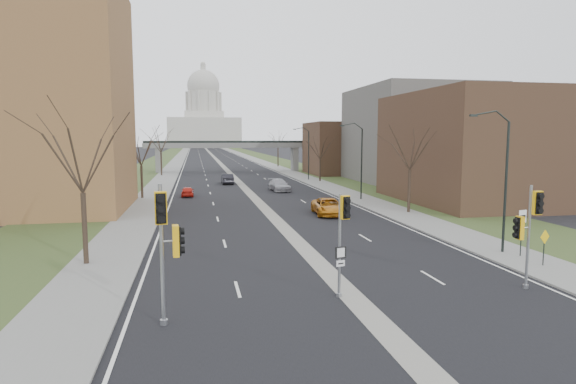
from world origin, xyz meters
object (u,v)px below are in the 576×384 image
object	(u,v)px
car_right_mid	(279,185)
car_right_near	(328,207)
signal_pole_median	(343,227)
warning_sign	(544,242)
signal_pole_right	(528,222)
signal_pole_left	(167,234)
car_left_far	(227,179)
car_left_near	(188,191)
speed_limit_sign	(522,224)

from	to	relation	value
car_right_mid	car_right_near	bearing A→B (deg)	-91.87
signal_pole_median	warning_sign	size ratio (longest dim) A/B	2.35
signal_pole_right	signal_pole_left	bearing A→B (deg)	-173.83
signal_pole_median	car_left_far	world-z (taller)	signal_pole_median
car_right_mid	car_left_near	bearing A→B (deg)	-167.36
signal_pole_left	car_left_near	bearing A→B (deg)	84.33
car_left_far	car_right_near	bearing A→B (deg)	101.69
car_right_mid	car_left_far	bearing A→B (deg)	114.17
warning_sign	car_right_near	world-z (taller)	warning_sign
warning_sign	car_left_near	size ratio (longest dim) A/B	0.55
car_left_near	car_right_near	world-z (taller)	car_right_near
signal_pole_right	warning_sign	world-z (taller)	signal_pole_right
signal_pole_left	car_left_near	world-z (taller)	signal_pole_left
signal_pole_median	car_left_far	size ratio (longest dim) A/B	0.99
signal_pole_median	speed_limit_sign	bearing A→B (deg)	9.87
signal_pole_right	car_right_near	xyz separation A→B (m)	(-3.12, 23.19, -2.48)
warning_sign	car_right_mid	bearing A→B (deg)	82.79
speed_limit_sign	car_left_near	world-z (taller)	speed_limit_sign
signal_pole_median	car_left_far	xyz separation A→B (m)	(-1.48, 54.41, -2.50)
speed_limit_sign	car_left_far	world-z (taller)	speed_limit_sign
speed_limit_sign	signal_pole_right	bearing A→B (deg)	-138.88
signal_pole_left	car_right_mid	bearing A→B (deg)	69.41
signal_pole_left	car_left_far	world-z (taller)	signal_pole_left
car_left_near	car_right_near	xyz separation A→B (m)	(13.08, -16.69, 0.15)
signal_pole_right	car_left_near	bearing A→B (deg)	113.63
car_right_near	speed_limit_sign	bearing A→B (deg)	-64.38
car_left_far	car_right_near	size ratio (longest dim) A/B	0.87
signal_pole_left	signal_pole_median	bearing A→B (deg)	7.74
signal_pole_right	car_left_near	xyz separation A→B (m)	(-16.20, 39.88, -2.63)
car_left_near	speed_limit_sign	bearing A→B (deg)	120.46
car_left_near	car_right_near	bearing A→B (deg)	128.41
car_right_near	car_right_mid	xyz separation A→B (m)	(-1.07, 20.48, 0.01)
signal_pole_median	signal_pole_right	size ratio (longest dim) A/B	0.95
signal_pole_left	speed_limit_sign	world-z (taller)	signal_pole_left
signal_pole_right	car_left_far	world-z (taller)	signal_pole_right
car_right_near	signal_pole_median	bearing A→B (deg)	-99.91
warning_sign	car_left_near	world-z (taller)	warning_sign
signal_pole_median	speed_limit_sign	size ratio (longest dim) A/B	1.69
signal_pole_median	speed_limit_sign	world-z (taller)	signal_pole_median
signal_pole_left	car_right_mid	xyz separation A→B (m)	(12.14, 45.00, -2.81)
signal_pole_median	speed_limit_sign	xyz separation A→B (m)	(12.70, 5.02, -1.25)
signal_pole_right	warning_sign	size ratio (longest dim) A/B	2.48
speed_limit_sign	car_left_near	xyz separation A→B (m)	(-19.99, 34.45, -1.42)
car_right_near	car_right_mid	world-z (taller)	car_right_mid
signal_pole_left	warning_sign	world-z (taller)	signal_pole_left
signal_pole_right	car_left_far	distance (m)	55.86
warning_sign	car_left_far	world-z (taller)	warning_sign
signal_pole_median	car_left_near	xyz separation A→B (m)	(-7.29, 39.46, -2.67)
speed_limit_sign	signal_pole_median	bearing A→B (deg)	-172.38
signal_pole_left	signal_pole_right	distance (m)	16.38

